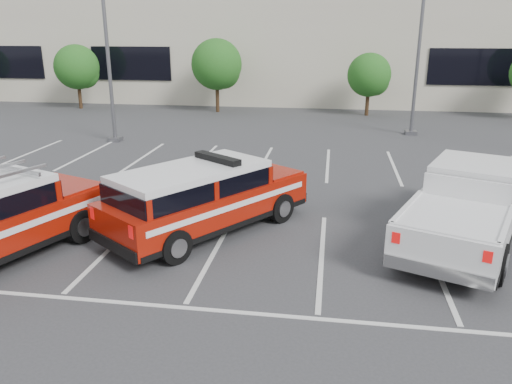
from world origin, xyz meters
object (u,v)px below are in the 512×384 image
Objects in this scene: tree_mid_right at (370,76)px; white_pickup at (467,211)px; tree_left at (78,69)px; light_pole_left at (106,34)px; tree_mid_left at (218,66)px; convention_building at (304,38)px; light_pole_mid at (420,33)px; fire_chief_suv at (205,202)px.

tree_mid_right reaches higher than white_pickup.
tree_left reaches higher than tree_mid_right.
light_pole_left reaches higher than tree_left.
white_pickup is (21.33, -20.42, -1.96)m from tree_left.
tree_mid_right is (10.00, -0.00, -0.54)m from tree_mid_left.
tree_mid_right is 0.57× the size of white_pickup.
tree_mid_right is 20.53m from white_pickup.
white_pickup is at bearing -43.74° from tree_left.
tree_mid_left is 0.47× the size of light_pole_left.
convention_building is 21.49m from light_pole_left.
light_pole_mid reaches higher than tree_left.
fire_chief_suv is at bearing -105.12° from tree_mid_right.
convention_building reaches higher than tree_left.
light_pole_left is 15.52m from light_pole_mid.
tree_mid_left reaches higher than fire_chief_suv.
light_pole_mid is (11.91, -6.05, 2.14)m from tree_mid_left.
light_pole_mid is at bearing -66.74° from convention_building.
fire_chief_suv is at bearing -153.48° from white_pickup.
tree_mid_left is at bearing 153.08° from light_pole_mid.
light_pole_left is at bearing 166.87° from white_pickup.
light_pole_mid is 15.03m from white_pickup.
tree_left is 22.86m from light_pole_mid.
tree_mid_left is (-5.09, -9.82, -1.68)m from convention_building.
light_pole_mid is at bearing 110.29° from white_pickup.
tree_mid_right is 21.71m from fire_chief_suv.
white_pickup is at bearing -92.29° from light_pole_mid.
convention_building is at bearing 67.61° from light_pole_left.
tree_left is 12.43m from light_pole_left.
tree_mid_right is at bearing 107.52° from light_pole_mid.
convention_building is 13.58× the size of tree_left.
convention_building is 12.38× the size of tree_mid_left.
tree_mid_right is 6.88m from light_pole_mid.
convention_building is 5.86× the size of light_pole_left.
tree_mid_right is at bearing -0.00° from tree_mid_left.
convention_building is 5.86× the size of light_pole_mid.
tree_mid_right is (4.91, -9.82, -2.22)m from convention_building.
tree_left is at bearing 164.57° from light_pole_mid.
convention_building is at bearing 124.25° from white_pickup.
fire_chief_suv is at bearing -116.96° from light_pole_mid.
tree_mid_right is 0.39× the size of light_pole_left.
convention_building is at bearing 62.60° from tree_mid_left.
tree_mid_left is 10.73m from light_pole_left.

